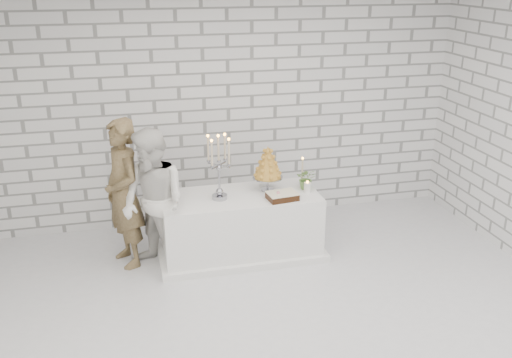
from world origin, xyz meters
name	(u,v)px	position (x,y,z in m)	size (l,w,h in m)	color
ground	(280,320)	(0.00, 0.00, 0.00)	(6.00, 5.00, 0.01)	silver
wall_back	(228,109)	(0.00, 2.50, 1.50)	(6.00, 0.01, 3.00)	white
wall_front	(430,353)	(0.00, -2.50, 1.50)	(6.00, 0.01, 3.00)	white
cake_table	(241,225)	(-0.09, 1.41, 0.38)	(1.80, 0.80, 0.75)	white
groom	(124,194)	(-1.38, 1.52, 0.85)	(0.62, 0.41, 1.70)	brown
bride	(154,203)	(-1.07, 1.26, 0.82)	(0.79, 0.62, 1.63)	white
candelabra	(219,167)	(-0.33, 1.36, 1.13)	(0.31, 0.31, 0.76)	#96969F
croquembouche	(268,169)	(0.26, 1.48, 1.02)	(0.35, 0.35, 0.54)	#B87E28
chocolate_cake	(282,196)	(0.35, 1.18, 0.79)	(0.33, 0.23, 0.08)	black
pillar_candle	(307,187)	(0.69, 1.32, 0.81)	(0.08, 0.08, 0.12)	white
extra_taper	(302,172)	(0.71, 1.58, 0.91)	(0.06, 0.06, 0.32)	beige
flowers	(306,179)	(0.71, 1.43, 0.88)	(0.23, 0.20, 0.26)	#40662F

